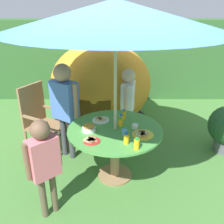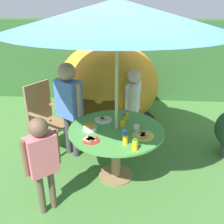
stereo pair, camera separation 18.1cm
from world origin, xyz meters
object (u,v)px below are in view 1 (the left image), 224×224
object	(u,v)px
child_in_blue_shirt	(66,100)
juice_bottle_far_right	(127,139)
juice_bottle_mid_left	(125,114)
cup_near	(136,126)
garden_table	(116,140)
plate_center_back	(102,120)
snack_bowl	(90,128)
juice_bottle_near_right	(122,118)
cup_far	(125,132)
child_in_white_shirt	(129,97)
patio_umbrella	(117,15)
plate_mid_right	(92,140)
plate_near_left	(143,134)
juice_bottle_far_left	(121,122)
dome_tent	(102,84)
child_in_pink_shirt	(45,158)
wooden_chair	(41,117)
juice_bottle_center_front	(138,144)

from	to	relation	value
child_in_blue_shirt	juice_bottle_far_right	distance (m)	1.15
juice_bottle_mid_left	cup_near	world-z (taller)	juice_bottle_mid_left
garden_table	plate_center_back	world-z (taller)	plate_center_back
garden_table	snack_bowl	world-z (taller)	snack_bowl
child_in_blue_shirt	juice_bottle_mid_left	xyz separation A→B (m)	(0.80, -0.18, -0.13)
juice_bottle_near_right	cup_far	xyz separation A→B (m)	(0.03, -0.32, -0.02)
child_in_white_shirt	snack_bowl	bearing A→B (deg)	-15.58
patio_umbrella	plate_mid_right	world-z (taller)	patio_umbrella
child_in_blue_shirt	plate_near_left	distance (m)	1.19
child_in_blue_shirt	plate_center_back	size ratio (longest dim) A/B	6.29
plate_center_back	juice_bottle_near_right	distance (m)	0.27
cup_near	juice_bottle_far_left	bearing A→B (deg)	159.14
plate_center_back	cup_far	size ratio (longest dim) A/B	3.56
dome_tent	plate_mid_right	distance (m)	1.96
child_in_pink_shirt	cup_near	xyz separation A→B (m)	(0.95, 0.64, 0.01)
snack_bowl	cup_near	world-z (taller)	snack_bowl
wooden_chair	plate_near_left	world-z (taller)	wooden_chair
plate_mid_right	juice_bottle_mid_left	xyz separation A→B (m)	(0.38, 0.59, 0.05)
child_in_blue_shirt	juice_bottle_far_right	world-z (taller)	child_in_blue_shirt
dome_tent	child_in_pink_shirt	xyz separation A→B (m)	(-0.46, -2.30, -0.03)
dome_tent	juice_bottle_far_left	world-z (taller)	dome_tent
garden_table	juice_bottle_far_right	bearing A→B (deg)	-71.15
dome_tent	plate_center_back	world-z (taller)	dome_tent
plate_center_back	juice_bottle_far_left	bearing A→B (deg)	-30.70
plate_center_back	child_in_white_shirt	bearing A→B (deg)	59.85
juice_bottle_far_left	garden_table	bearing A→B (deg)	-130.94
cup_far	wooden_chair	bearing A→B (deg)	148.28
wooden_chair	cup_near	xyz separation A→B (m)	(1.34, -0.61, 0.17)
plate_center_back	juice_bottle_far_right	world-z (taller)	juice_bottle_far_right
plate_center_back	juice_bottle_center_front	world-z (taller)	juice_bottle_center_front
wooden_chair	juice_bottle_near_right	bearing A→B (deg)	-80.56
patio_umbrella	cup_near	distance (m)	1.29
garden_table	snack_bowl	xyz separation A→B (m)	(-0.31, -0.05, 0.20)
child_in_white_shirt	dome_tent	bearing A→B (deg)	-136.24
patio_umbrella	cup_far	distance (m)	1.27
cup_far	cup_near	bearing A→B (deg)	45.33
juice_bottle_far_right	juice_bottle_far_left	bearing A→B (deg)	96.91
plate_near_left	cup_near	world-z (taller)	cup_near
patio_umbrella	juice_bottle_far_right	world-z (taller)	patio_umbrella
juice_bottle_far_right	snack_bowl	bearing A→B (deg)	145.97
child_in_blue_shirt	child_in_pink_shirt	bearing A→B (deg)	-56.65
garden_table	snack_bowl	bearing A→B (deg)	-170.37
juice_bottle_near_right	cup_near	bearing A→B (deg)	-48.01
snack_bowl	juice_bottle_far_left	size ratio (longest dim) A/B	1.47
child_in_white_shirt	juice_bottle_far_right	world-z (taller)	child_in_white_shirt
patio_umbrella	plate_center_back	size ratio (longest dim) A/B	10.51
child_in_pink_shirt	cup_far	bearing A→B (deg)	-10.14
child_in_white_shirt	juice_bottle_far_right	size ratio (longest dim) A/B	9.29
garden_table	juice_bottle_near_right	world-z (taller)	juice_bottle_near_right
child_in_white_shirt	plate_mid_right	distance (m)	1.30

